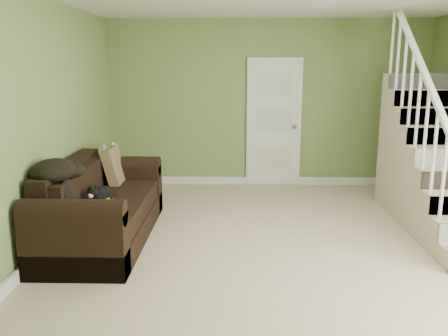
{
  "coord_description": "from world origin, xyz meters",
  "views": [
    {
      "loc": [
        -0.51,
        -4.79,
        1.95
      ],
      "look_at": [
        -0.63,
        0.23,
        0.82
      ],
      "focal_mm": 38.0,
      "sensor_mm": 36.0,
      "label": 1
    }
  ],
  "objects_px": {
    "side_table": "(113,182)",
    "cat": "(100,194)",
    "banana": "(107,201)",
    "sofa": "(100,210)"
  },
  "relations": [
    {
      "from": "side_table",
      "to": "cat",
      "type": "distance_m",
      "value": 1.52
    },
    {
      "from": "cat",
      "to": "banana",
      "type": "height_order",
      "value": "cat"
    },
    {
      "from": "side_table",
      "to": "cat",
      "type": "xyz_separation_m",
      "value": [
        0.25,
        -1.48,
        0.24
      ]
    },
    {
      "from": "sofa",
      "to": "side_table",
      "type": "bearing_deg",
      "value": 98.14
    },
    {
      "from": "sofa",
      "to": "banana",
      "type": "relative_size",
      "value": 11.91
    },
    {
      "from": "side_table",
      "to": "cat",
      "type": "height_order",
      "value": "side_table"
    },
    {
      "from": "banana",
      "to": "cat",
      "type": "bearing_deg",
      "value": 151.91
    },
    {
      "from": "cat",
      "to": "banana",
      "type": "bearing_deg",
      "value": -14.8
    },
    {
      "from": "side_table",
      "to": "banana",
      "type": "relative_size",
      "value": 4.63
    },
    {
      "from": "sofa",
      "to": "banana",
      "type": "distance_m",
      "value": 0.3
    }
  ]
}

